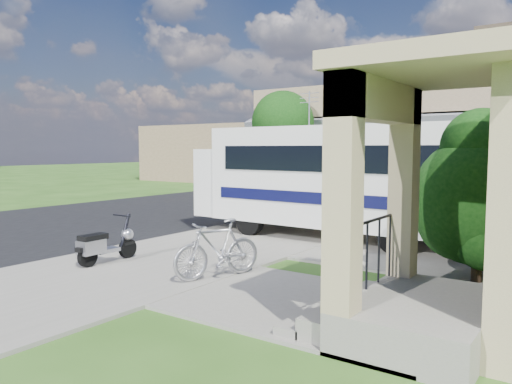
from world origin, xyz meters
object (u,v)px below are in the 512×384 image
Objects in this scene: shrub at (485,195)px; garden_hose at (371,300)px; scooter at (104,245)px; van at (340,172)px; pickup_truck at (283,180)px; bicycle at (217,252)px; motorhome at (331,176)px.

shrub is 8.17× the size of garden_hose.
van is at bearing 102.28° from scooter.
van is at bearing 122.04° from shrub.
bicycle is at bearing 127.58° from pickup_truck.
scooter is at bearing -111.85° from motorhome.
bicycle is at bearing -85.63° from motorhome.
bicycle is (0.24, -4.94, -1.12)m from motorhome.
motorhome is 4.83m from shrub.
pickup_truck is (-6.89, 8.71, -0.81)m from motorhome.
motorhome reaches higher than van.
garden_hose is (3.03, -4.70, -1.56)m from motorhome.
pickup_truck is at bearing 129.94° from motorhome.
motorhome reaches higher than shrub.
van is (-7.17, 15.65, -0.69)m from motorhome.
motorhome is at bearing 149.47° from shrub.
shrub is at bearing 52.59° from bicycle.
garden_hose is at bearing -55.59° from motorhome.
scooter is at bearing 117.91° from pickup_truck.
shrub is at bearing 144.70° from pickup_truck.
motorhome is at bearing 65.91° from scooter.
bicycle is 0.29× the size of pickup_truck.
van reaches higher than bicycle.
van reaches higher than garden_hose.
motorhome is 1.14× the size of van.
motorhome is 17.23m from van.
pickup_truck is at bearing -88.05° from van.
garden_hose is at bearing 25.06° from bicycle.
garden_hose is at bearing -116.58° from shrub.
motorhome is at bearing 112.97° from bicycle.
van is (-11.33, 18.10, -0.61)m from shrub.
motorhome is at bearing 122.83° from garden_hose.
van is (-7.41, 20.59, 0.43)m from bicycle.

